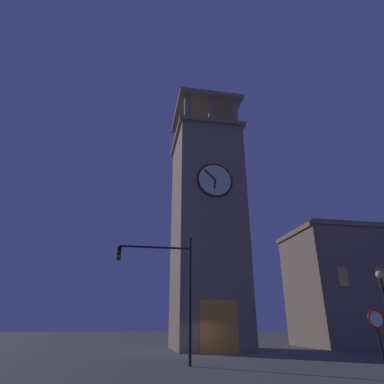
% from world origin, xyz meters
% --- Properties ---
extents(ground_plane, '(200.00, 200.00, 0.00)m').
position_xyz_m(ground_plane, '(0.00, 0.00, 0.00)').
color(ground_plane, '#56544F').
extents(clocktower, '(7.04, 8.30, 28.19)m').
position_xyz_m(clocktower, '(-1.44, -5.87, 11.36)').
color(clocktower, gray).
rests_on(clocktower, ground_plane).
extents(adjacent_wing_building, '(16.45, 9.01, 11.87)m').
position_xyz_m(adjacent_wing_building, '(-19.86, -7.14, 5.95)').
color(adjacent_wing_building, gray).
rests_on(adjacent_wing_building, ground_plane).
extents(traffic_signal_near, '(4.39, 0.41, 7.00)m').
position_xyz_m(traffic_signal_near, '(3.67, 6.16, 4.56)').
color(traffic_signal_near, black).
rests_on(traffic_signal_near, ground_plane).
extents(street_lamp, '(0.44, 0.44, 5.03)m').
position_xyz_m(street_lamp, '(-8.68, 8.04, 3.52)').
color(street_lamp, black).
rests_on(street_lamp, ground_plane).
extents(no_horn_sign, '(0.78, 0.14, 2.65)m').
position_xyz_m(no_horn_sign, '(-4.30, 12.51, 2.07)').
color(no_horn_sign, black).
rests_on(no_horn_sign, ground_plane).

